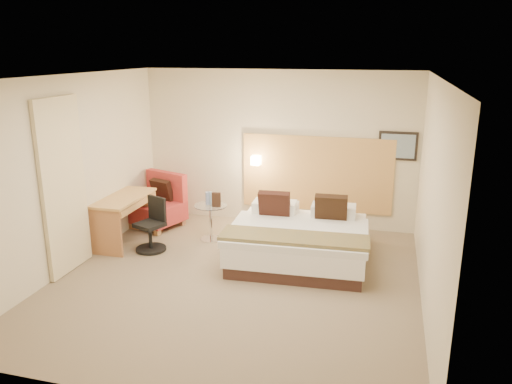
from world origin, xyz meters
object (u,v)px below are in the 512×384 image
(bed, at_px, (300,239))
(side_table, at_px, (211,221))
(desk_chair, at_px, (152,229))
(lounge_chair, at_px, (158,205))
(desk, at_px, (125,207))

(bed, xyz_separation_m, side_table, (-1.54, 0.38, 0.02))
(side_table, relative_size, desk_chair, 0.73)
(lounge_chair, bearing_deg, desk, -97.77)
(lounge_chair, distance_m, desk_chair, 1.15)
(lounge_chair, height_order, desk, lounge_chair)
(desk, bearing_deg, lounge_chair, 82.23)
(desk_chair, bearing_deg, desk, 161.69)
(bed, bearing_deg, desk, -178.38)
(desk_chair, bearing_deg, lounge_chair, 111.31)
(bed, bearing_deg, side_table, 166.02)
(desk, bearing_deg, bed, 1.62)
(side_table, bearing_deg, desk, -160.04)
(desk_chair, bearing_deg, side_table, 41.08)
(bed, distance_m, desk_chair, 2.28)
(desk, bearing_deg, desk_chair, -18.31)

